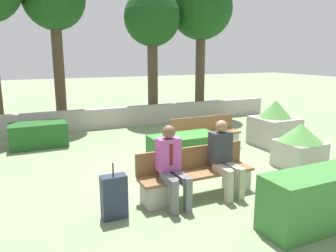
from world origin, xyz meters
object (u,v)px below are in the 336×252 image
object	(u,v)px
suitcase	(114,197)
tree_center_left	(54,2)
planter_corner_left	(274,125)
planter_corner_right	(300,145)
bench_left_side	(206,137)
person_seated_woman	(224,155)
tree_rightmost	(201,10)
person_seated_man	(171,162)
bench_front	(196,177)
tree_center_right	(152,21)

from	to	relation	value
suitcase	tree_center_left	bearing A→B (deg)	88.36
planter_corner_left	planter_corner_right	world-z (taller)	planter_corner_left
bench_left_side	person_seated_woman	distance (m)	2.89
tree_rightmost	planter_corner_left	bearing A→B (deg)	-95.36
planter_corner_left	suitcase	size ratio (longest dim) A/B	1.42
tree_center_left	suitcase	bearing A→B (deg)	-91.64
person_seated_man	tree_center_left	world-z (taller)	tree_center_left
bench_front	tree_rightmost	bearing A→B (deg)	59.28
bench_left_side	tree_center_left	world-z (taller)	tree_center_left
person_seated_man	planter_corner_right	xyz separation A→B (m)	(3.30, 0.45, -0.21)
planter_corner_left	tree_center_right	xyz separation A→B (m)	(-1.59, 4.78, 3.06)
tree_center_left	tree_center_right	distance (m)	3.36
person_seated_woman	planter_corner_left	distance (m)	3.74
bench_left_side	person_seated_woman	xyz separation A→B (m)	(-1.23, -2.59, 0.40)
tree_center_right	tree_rightmost	distance (m)	2.09
tree_center_left	tree_rightmost	world-z (taller)	tree_rightmost
suitcase	tree_center_right	xyz separation A→B (m)	(3.50, 6.93, 3.29)
person_seated_man	suitcase	xyz separation A→B (m)	(-0.98, -0.05, -0.39)
person_seated_woman	tree_center_left	world-z (taller)	tree_center_left
bench_left_side	person_seated_woman	size ratio (longest dim) A/B	1.42
person_seated_woman	suitcase	xyz separation A→B (m)	(-2.00, -0.05, -0.38)
person_seated_woman	bench_front	bearing A→B (deg)	163.01
suitcase	bench_front	bearing A→B (deg)	7.15
bench_front	suitcase	bearing A→B (deg)	-172.85
bench_left_side	planter_corner_left	xyz separation A→B (m)	(1.86, -0.48, 0.25)
bench_front	person_seated_man	bearing A→B (deg)	-165.73
bench_left_side	tree_rightmost	xyz separation A→B (m)	(2.31, 4.29, 3.78)
tree_center_left	tree_rightmost	distance (m)	5.35
person_seated_woman	tree_center_right	bearing A→B (deg)	77.71
tree_rightmost	suitcase	bearing A→B (deg)	-128.64
person_seated_woman	bench_left_side	bearing A→B (deg)	64.53
person_seated_woman	tree_center_right	xyz separation A→B (m)	(1.50, 6.88, 2.90)
suitcase	person_seated_man	bearing A→B (deg)	3.02
person_seated_man	planter_corner_right	bearing A→B (deg)	7.69
person_seated_woman	planter_corner_left	size ratio (longest dim) A/B	1.06
bench_front	person_seated_woman	xyz separation A→B (m)	(0.46, -0.14, 0.39)
person_seated_woman	tree_rightmost	xyz separation A→B (m)	(3.54, 6.87, 3.38)
bench_left_side	suitcase	size ratio (longest dim) A/B	2.13
person_seated_woman	tree_rightmost	bearing A→B (deg)	62.77
tree_center_right	person_seated_man	bearing A→B (deg)	-110.09
person_seated_man	planter_corner_right	distance (m)	3.34
planter_corner_right	tree_rightmost	xyz separation A→B (m)	(1.26, 6.43, 3.59)
person_seated_man	tree_rightmost	size ratio (longest dim) A/B	0.25
bench_front	tree_center_right	size ratio (longest dim) A/B	0.44
bench_left_side	tree_rightmost	size ratio (longest dim) A/B	0.35
planter_corner_left	planter_corner_right	distance (m)	1.84
planter_corner_left	tree_rightmost	xyz separation A→B (m)	(0.45, 4.77, 3.53)
planter_corner_right	tree_center_left	size ratio (longest dim) A/B	0.19
tree_center_left	tree_rightmost	bearing A→B (deg)	-5.07
tree_center_left	planter_corner_right	bearing A→B (deg)	-59.47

